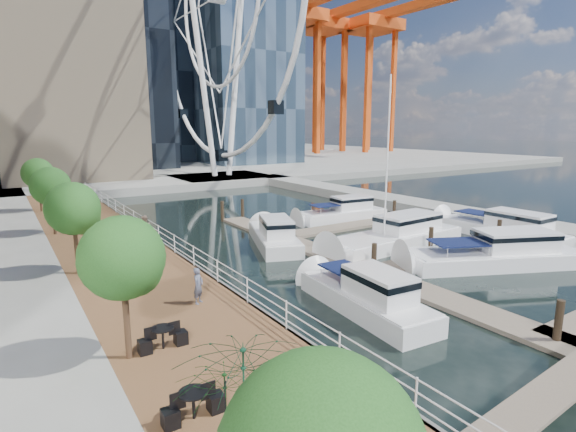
# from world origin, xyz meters

# --- Properties ---
(ground) EXTENTS (520.00, 520.00, 0.00)m
(ground) POSITION_xyz_m (0.00, 0.00, 0.00)
(ground) COLOR black
(ground) RESTS_ON ground
(boardwalk) EXTENTS (6.00, 60.00, 1.00)m
(boardwalk) POSITION_xyz_m (-9.00, 15.00, 0.50)
(boardwalk) COLOR brown
(boardwalk) RESTS_ON ground
(seawall) EXTENTS (0.25, 60.00, 1.00)m
(seawall) POSITION_xyz_m (-6.00, 15.00, 0.50)
(seawall) COLOR #595954
(seawall) RESTS_ON ground
(land_far) EXTENTS (200.00, 114.00, 1.00)m
(land_far) POSITION_xyz_m (0.00, 102.00, 0.50)
(land_far) COLOR gray
(land_far) RESTS_ON ground
(breakwater) EXTENTS (4.00, 60.00, 1.00)m
(breakwater) POSITION_xyz_m (20.00, 20.00, 0.50)
(breakwater) COLOR gray
(breakwater) RESTS_ON ground
(pier) EXTENTS (14.00, 12.00, 1.00)m
(pier) POSITION_xyz_m (14.00, 52.00, 0.50)
(pier) COLOR gray
(pier) RESTS_ON ground
(railing) EXTENTS (0.10, 60.00, 1.05)m
(railing) POSITION_xyz_m (-6.10, 15.00, 1.52)
(railing) COLOR white
(railing) RESTS_ON boardwalk
(floating_docks) EXTENTS (16.00, 34.00, 2.60)m
(floating_docks) POSITION_xyz_m (7.97, 9.98, 0.49)
(floating_docks) COLOR #6D6051
(floating_docks) RESTS_ON ground
(port_cranes) EXTENTS (40.00, 52.00, 38.00)m
(port_cranes) POSITION_xyz_m (67.67, 95.67, 20.00)
(port_cranes) COLOR #D84C14
(port_cranes) RESTS_ON ground
(street_trees) EXTENTS (2.60, 42.60, 4.60)m
(street_trees) POSITION_xyz_m (-11.40, 14.00, 4.29)
(street_trees) COLOR #3F2B1C
(street_trees) RESTS_ON ground
(yacht_foreground) EXTENTS (11.92, 7.60, 2.15)m
(yacht_foreground) POSITION_xyz_m (10.16, 5.20, 0.00)
(yacht_foreground) COLOR white
(yacht_foreground) RESTS_ON ground
(pedestrian_near) EXTENTS (0.66, 0.64, 1.53)m
(pedestrian_near) POSITION_xyz_m (-7.83, 7.04, 1.77)
(pedestrian_near) COLOR #4F556A
(pedestrian_near) RESTS_ON boardwalk
(pedestrian_mid) EXTENTS (0.73, 0.91, 1.77)m
(pedestrian_mid) POSITION_xyz_m (-6.90, 18.12, 1.89)
(pedestrian_mid) COLOR #7D6556
(pedestrian_mid) RESTS_ON boardwalk
(pedestrian_far) EXTENTS (1.03, 0.83, 1.63)m
(pedestrian_far) POSITION_xyz_m (-8.60, 32.18, 1.82)
(pedestrian_far) COLOR #333940
(pedestrian_far) RESTS_ON boardwalk
(moored_yachts) EXTENTS (21.16, 31.70, 11.50)m
(moored_yachts) POSITION_xyz_m (8.49, 10.86, 0.00)
(moored_yachts) COLOR white
(moored_yachts) RESTS_ON ground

